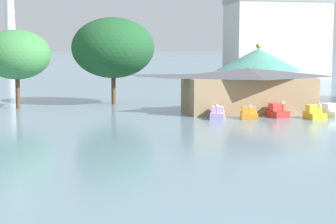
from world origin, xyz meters
The scene contains 10 objects.
pedal_boat_lavender centered at (9.16, 35.88, 0.47)m, with size 2.17×3.13×1.53m.
pedal_boat_orange centered at (12.23, 35.32, 0.47)m, with size 2.10×2.69×1.46m.
pedal_boat_red centered at (15.45, 36.01, 0.54)m, with size 1.63×2.73×1.71m.
pedal_boat_yellow centered at (18.56, 34.09, 0.53)m, with size 1.57×2.59×1.59m.
pedal_boat_white centered at (21.17, 35.84, 0.49)m, with size 2.48×3.15×1.49m.
boathouse centered at (13.82, 40.50, 2.48)m, with size 14.55×7.55×4.78m.
green_roof_pavilion centered at (20.43, 55.92, 3.86)m, with size 11.61×11.61×7.54m.
shoreline_tree_tall_left centered at (-11.05, 48.55, 6.17)m, with size 7.74×7.74×9.01m.
shoreline_tree_mid centered at (0.16, 51.50, 6.94)m, with size 10.14×10.14×10.65m.
background_building_block centered at (41.99, 104.56, 9.02)m, with size 22.23×12.97×17.99m.
Camera 1 is at (-5.23, -15.98, 6.97)m, focal length 58.45 mm.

